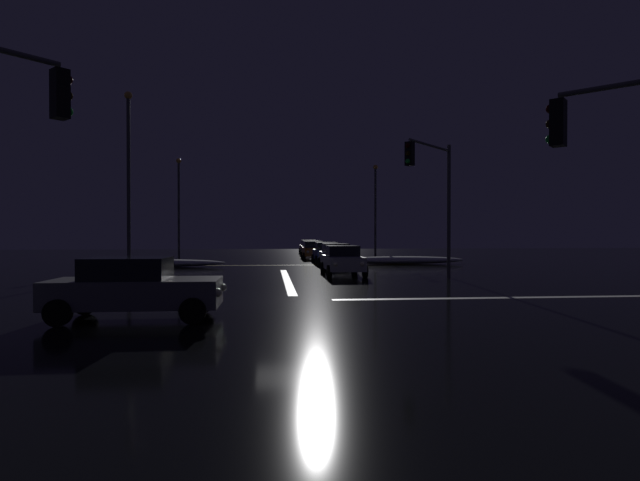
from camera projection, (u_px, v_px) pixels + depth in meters
name	position (u px, v px, depth m)	size (l,w,h in m)	color
ground	(295.00, 302.00, 16.64)	(120.00, 120.00, 0.10)	black
stop_line_north	(287.00, 280.00, 24.31)	(0.35, 13.16, 0.01)	white
centre_line_ns	(281.00, 265.00, 35.85)	(22.00, 0.15, 0.01)	yellow
crosswalk_bar_east	(523.00, 297.00, 17.40)	(13.16, 0.40, 0.01)	white
snow_bank_left_curb	(153.00, 263.00, 33.74)	(9.40, 1.50, 0.51)	white
snow_bank_right_curb	(398.00, 260.00, 37.07)	(9.79, 1.50, 0.57)	white
sedan_silver	(343.00, 260.00, 26.91)	(2.02, 4.33, 1.57)	#B7B7BC
sedan_white	(336.00, 255.00, 33.03)	(2.02, 4.33, 1.57)	silver
sedan_blue	(327.00, 253.00, 38.45)	(2.02, 4.33, 1.57)	navy
sedan_orange	(313.00, 250.00, 44.82)	(2.02, 4.33, 1.57)	#C66014
sedan_black	(311.00, 248.00, 51.08)	(2.02, 4.33, 1.57)	black
sedan_red	(309.00, 247.00, 56.66)	(2.02, 4.33, 1.57)	maroon
sedan_gray_crossing	(134.00, 288.00, 12.94)	(4.33, 2.02, 1.57)	slate
traffic_signal_ne	(434.00, 184.00, 24.18)	(3.11, 3.11, 6.64)	#4C4C51
streetlamp_left_far	(179.00, 201.00, 44.88)	(0.44, 0.44, 8.89)	#424247
streetlamp_left_near	(128.00, 170.00, 28.95)	(0.44, 0.44, 10.29)	#424247
streetlamp_right_far	(375.00, 204.00, 46.61)	(0.44, 0.44, 8.56)	#424247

